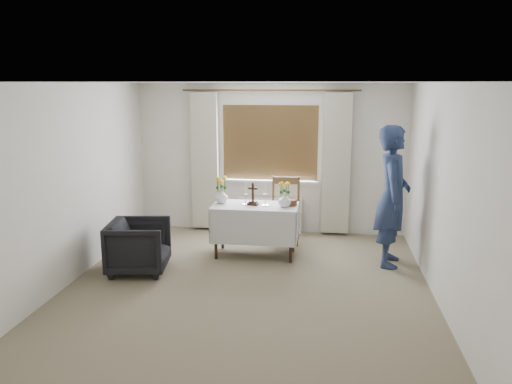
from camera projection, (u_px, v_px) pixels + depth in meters
ground at (247, 288)px, 6.21m from camera, size 5.00×5.00×0.00m
altar_table at (255, 230)px, 7.31m from camera, size 1.24×0.64×0.76m
wooden_chair at (285, 211)px, 7.91m from camera, size 0.49×0.49×1.03m
armchair at (139, 246)px, 6.68m from camera, size 0.88×0.86×0.71m
person at (392, 196)px, 6.83m from camera, size 0.55×0.76×1.95m
radiator at (269, 215)px, 8.49m from camera, size 1.10×0.10×0.60m
wooden_cross at (253, 194)px, 7.21m from camera, size 0.17×0.14×0.33m
candlestick_left at (246, 194)px, 7.22m from camera, size 0.10×0.10×0.33m
candlestick_right at (265, 193)px, 7.15m from camera, size 0.12×0.12×0.37m
flower_vase_left at (222, 196)px, 7.34m from camera, size 0.26×0.26×0.21m
flower_vase_right at (284, 200)px, 7.10m from camera, size 0.24×0.24×0.19m
wicker_basket at (289, 202)px, 7.23m from camera, size 0.25×0.25×0.09m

